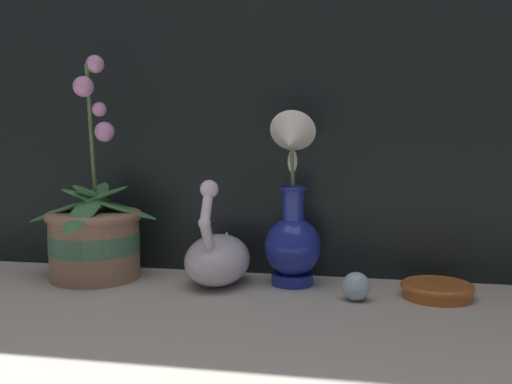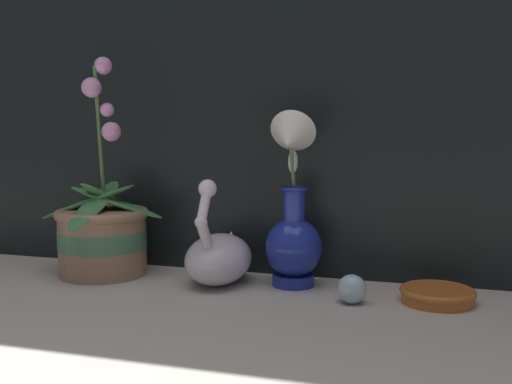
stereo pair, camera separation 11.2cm
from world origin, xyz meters
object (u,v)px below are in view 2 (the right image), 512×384
(orchid_potted_plant, at_px, (103,232))
(glass_sphere, at_px, (352,289))
(blue_vase, at_px, (293,225))
(swan_figurine, at_px, (219,256))
(amber_dish, at_px, (437,294))

(orchid_potted_plant, bearing_deg, glass_sphere, -6.46)
(blue_vase, bearing_deg, swan_figurine, -172.23)
(orchid_potted_plant, bearing_deg, blue_vase, 3.06)
(blue_vase, bearing_deg, orchid_potted_plant, -176.94)
(glass_sphere, height_order, amber_dish, glass_sphere)
(blue_vase, bearing_deg, amber_dish, -7.29)
(swan_figurine, height_order, amber_dish, swan_figurine)
(swan_figurine, bearing_deg, glass_sphere, -12.87)
(swan_figurine, relative_size, amber_dish, 1.61)
(amber_dish, bearing_deg, swan_figurine, 177.94)
(blue_vase, relative_size, glass_sphere, 6.59)
(glass_sphere, bearing_deg, orchid_potted_plant, 173.54)
(blue_vase, bearing_deg, glass_sphere, -32.94)
(orchid_potted_plant, distance_m, swan_figurine, 0.25)
(orchid_potted_plant, bearing_deg, swan_figurine, 0.41)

